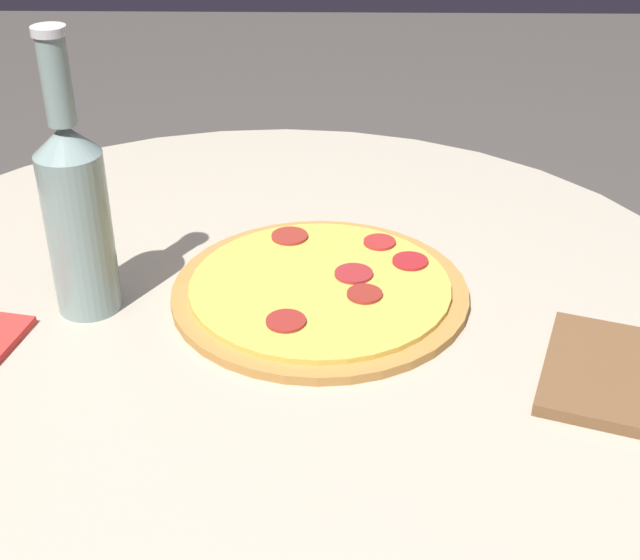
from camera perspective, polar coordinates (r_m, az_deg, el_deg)
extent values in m
cylinder|color=#B2A893|center=(1.15, -3.10, -16.61)|extent=(0.07, 0.07, 0.65)
cylinder|color=#B2A893|center=(0.93, -3.68, -2.42)|extent=(1.01, 1.01, 0.02)
cylinder|color=#B77F3D|center=(0.94, 0.00, -0.78)|extent=(0.31, 0.31, 0.01)
cylinder|color=#E0BC4C|center=(0.94, 0.00, -0.37)|extent=(0.28, 0.28, 0.01)
cylinder|color=maroon|center=(0.91, 2.88, -0.99)|extent=(0.04, 0.04, 0.00)
cylinder|color=#A0282B|center=(0.95, 2.17, 0.41)|extent=(0.04, 0.04, 0.00)
cylinder|color=maroon|center=(0.87, -2.19, -2.64)|extent=(0.04, 0.04, 0.00)
cylinder|color=#A92A28|center=(1.01, 3.83, 2.44)|extent=(0.04, 0.04, 0.00)
cylinder|color=#A62125|center=(0.98, 5.79, 1.21)|extent=(0.04, 0.04, 0.00)
cylinder|color=maroon|center=(1.02, -1.95, 2.83)|extent=(0.04, 0.04, 0.00)
cylinder|color=gray|center=(0.91, -15.18, 2.74)|extent=(0.07, 0.07, 0.17)
cone|color=gray|center=(0.87, -16.07, 8.54)|extent=(0.07, 0.07, 0.03)
cylinder|color=gray|center=(0.85, -16.62, 12.01)|extent=(0.03, 0.03, 0.08)
cylinder|color=silver|center=(0.84, -17.09, 14.93)|extent=(0.03, 0.03, 0.01)
cube|color=brown|center=(0.86, 19.40, -5.92)|extent=(0.20, 0.20, 0.01)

